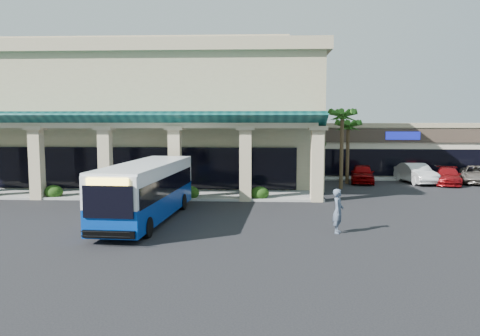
{
  "coord_description": "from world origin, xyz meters",
  "views": [
    {
      "loc": [
        2.52,
        -24.22,
        5.01
      ],
      "look_at": [
        1.2,
        4.21,
        2.2
      ],
      "focal_mm": 35.0,
      "sensor_mm": 36.0,
      "label": 1
    }
  ],
  "objects_px": {
    "car_white": "(416,173)",
    "transit_bus": "(147,192)",
    "car_gray": "(476,175)",
    "pedestrian": "(338,211)",
    "car_silver": "(362,174)",
    "car_red": "(448,176)"
  },
  "relations": [
    {
      "from": "car_white",
      "to": "car_gray",
      "type": "distance_m",
      "value": 4.98
    },
    {
      "from": "car_white",
      "to": "transit_bus",
      "type": "bearing_deg",
      "value": -147.91
    },
    {
      "from": "car_silver",
      "to": "car_gray",
      "type": "height_order",
      "value": "car_silver"
    },
    {
      "from": "transit_bus",
      "to": "car_white",
      "type": "bearing_deg",
      "value": 43.71
    },
    {
      "from": "pedestrian",
      "to": "car_white",
      "type": "distance_m",
      "value": 19.95
    },
    {
      "from": "pedestrian",
      "to": "car_silver",
      "type": "xyz_separation_m",
      "value": [
        4.85,
        17.71,
        -0.24
      ]
    },
    {
      "from": "car_silver",
      "to": "car_red",
      "type": "distance_m",
      "value": 6.67
    },
    {
      "from": "car_silver",
      "to": "car_red",
      "type": "relative_size",
      "value": 0.97
    },
    {
      "from": "transit_bus",
      "to": "car_red",
      "type": "bearing_deg",
      "value": 39.1
    },
    {
      "from": "transit_bus",
      "to": "car_white",
      "type": "xyz_separation_m",
      "value": [
        18.45,
        15.46,
        -0.66
      ]
    },
    {
      "from": "transit_bus",
      "to": "car_gray",
      "type": "relative_size",
      "value": 2.07
    },
    {
      "from": "car_silver",
      "to": "car_red",
      "type": "height_order",
      "value": "car_silver"
    },
    {
      "from": "car_silver",
      "to": "car_white",
      "type": "relative_size",
      "value": 0.91
    },
    {
      "from": "car_white",
      "to": "car_red",
      "type": "height_order",
      "value": "car_white"
    },
    {
      "from": "car_red",
      "to": "car_gray",
      "type": "bearing_deg",
      "value": 39.41
    },
    {
      "from": "pedestrian",
      "to": "car_red",
      "type": "height_order",
      "value": "pedestrian"
    },
    {
      "from": "transit_bus",
      "to": "car_gray",
      "type": "bearing_deg",
      "value": 37.66
    },
    {
      "from": "car_red",
      "to": "car_gray",
      "type": "height_order",
      "value": "car_gray"
    },
    {
      "from": "car_silver",
      "to": "car_white",
      "type": "bearing_deg",
      "value": 10.25
    },
    {
      "from": "car_silver",
      "to": "car_gray",
      "type": "distance_m",
      "value": 9.31
    },
    {
      "from": "car_gray",
      "to": "pedestrian",
      "type": "bearing_deg",
      "value": -108.08
    },
    {
      "from": "transit_bus",
      "to": "car_silver",
      "type": "bearing_deg",
      "value": 51.38
    }
  ]
}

